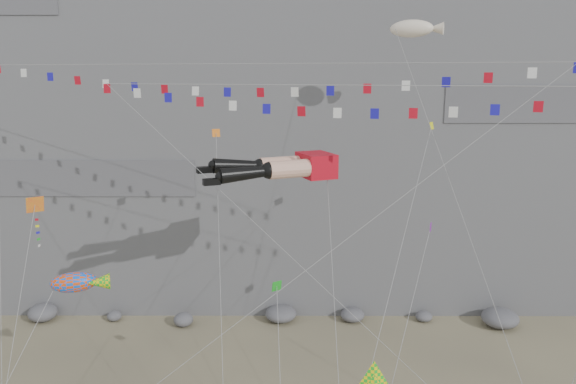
# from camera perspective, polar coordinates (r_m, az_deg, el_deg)

# --- Properties ---
(cliff) EXTENTS (80.00, 28.00, 50.00)m
(cliff) POSITION_cam_1_polar(r_m,az_deg,el_deg) (59.02, -0.56, 16.48)
(cliff) COLOR slate
(cliff) RESTS_ON ground
(talus_boulders) EXTENTS (60.00, 3.00, 1.20)m
(talus_boulders) POSITION_cam_1_polar(r_m,az_deg,el_deg) (48.11, -0.73, -12.30)
(talus_boulders) COLOR slate
(talus_boulders) RESTS_ON ground
(legs_kite) EXTENTS (8.43, 15.73, 20.49)m
(legs_kite) POSITION_cam_1_polar(r_m,az_deg,el_deg) (33.76, -0.62, 2.51)
(legs_kite) COLOR red
(legs_kite) RESTS_ON ground
(flag_banner_upper) EXTENTS (34.60, 16.01, 25.97)m
(flag_banner_upper) POSITION_cam_1_polar(r_m,az_deg,el_deg) (34.22, -4.59, 12.83)
(flag_banner_upper) COLOR red
(flag_banner_upper) RESTS_ON ground
(flag_banner_lower) EXTENTS (28.93, 9.57, 22.51)m
(flag_banner_lower) POSITION_cam_1_polar(r_m,az_deg,el_deg) (30.33, 7.01, 10.67)
(flag_banner_lower) COLOR red
(flag_banner_lower) RESTS_ON ground
(harlequin_kite) EXTENTS (1.90, 7.13, 14.77)m
(harlequin_kite) POSITION_cam_1_polar(r_m,az_deg,el_deg) (33.08, -24.32, -1.27)
(harlequin_kite) COLOR red
(harlequin_kite) RESTS_ON ground
(fish_windsock) EXTENTS (6.24, 8.82, 12.56)m
(fish_windsock) POSITION_cam_1_polar(r_m,az_deg,el_deg) (33.65, -20.94, -8.59)
(fish_windsock) COLOR #F0480C
(fish_windsock) RESTS_ON ground
(blimp_windsock) EXTENTS (7.58, 15.57, 27.78)m
(blimp_windsock) POSITION_cam_1_polar(r_m,az_deg,el_deg) (39.50, 12.46, 15.81)
(blimp_windsock) COLOR white
(blimp_windsock) RESTS_ON ground
(small_kite_a) EXTENTS (2.53, 14.99, 22.01)m
(small_kite_a) POSITION_cam_1_polar(r_m,az_deg,el_deg) (36.25, -7.30, 5.36)
(small_kite_a) COLOR orange
(small_kite_a) RESTS_ON ground
(small_kite_b) EXTENTS (6.48, 12.80, 17.49)m
(small_kite_b) POSITION_cam_1_polar(r_m,az_deg,el_deg) (35.32, 14.20, -3.85)
(small_kite_b) COLOR purple
(small_kite_b) RESTS_ON ground
(small_kite_c) EXTENTS (1.31, 9.97, 13.01)m
(small_kite_c) POSITION_cam_1_polar(r_m,az_deg,el_deg) (30.56, -1.14, -9.78)
(small_kite_c) COLOR green
(small_kite_c) RESTS_ON ground
(small_kite_d) EXTENTS (8.25, 16.36, 24.48)m
(small_kite_d) POSITION_cam_1_polar(r_m,az_deg,el_deg) (36.10, 14.17, 5.65)
(small_kite_d) COLOR yellow
(small_kite_d) RESTS_ON ground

